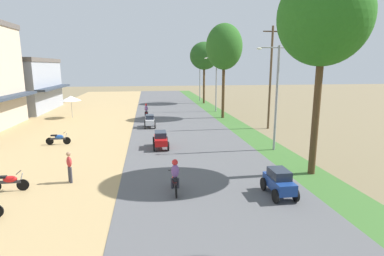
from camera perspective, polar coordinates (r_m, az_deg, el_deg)
shophouse_far at (r=46.35m, az=-30.01°, el=6.99°), size 9.56×11.85×6.90m
parked_motorbike_third at (r=16.98m, az=-31.07°, el=-8.56°), size 1.80×0.54×0.94m
parked_motorbike_fourth at (r=25.11m, az=-23.73°, el=-1.76°), size 1.80×0.54×0.94m
vendor_umbrella at (r=37.26m, az=-21.73°, el=5.19°), size 2.20×2.20×2.52m
pedestrian_on_shoulder at (r=16.71m, az=-21.99°, el=-6.52°), size 0.39×0.43×1.62m
median_tree_second at (r=17.52m, az=23.47°, el=18.41°), size 4.62×4.62×10.71m
median_tree_third at (r=34.83m, az=6.04°, el=14.85°), size 4.02×4.02×10.43m
median_tree_fourth at (r=48.57m, az=2.30°, el=13.33°), size 4.46×4.46×9.52m
streetlamp_near at (r=21.78m, az=15.62°, el=6.74°), size 3.16×0.20×7.20m
streetlamp_mid at (r=39.70m, az=4.57°, el=8.98°), size 3.16×0.20×7.02m
streetlamp_far at (r=51.91m, az=1.50°, el=9.87°), size 3.16×0.20×7.48m
utility_pole_near at (r=29.59m, az=14.49°, el=9.29°), size 1.80×0.20×9.47m
car_hatchback_blue at (r=14.60m, az=16.00°, el=-9.62°), size 1.04×2.00×1.23m
car_sedan_red at (r=22.08m, az=-5.91°, el=-2.05°), size 1.10×2.26×1.19m
car_hatchback_white at (r=29.61m, az=-7.91°, el=1.40°), size 1.04×2.00×1.23m
motorbike_foreground_rider at (r=14.31m, az=-3.22°, el=-9.14°), size 0.54×1.80×1.66m
motorbike_ahead_second at (r=35.18m, az=-8.56°, el=3.16°), size 0.54×1.80×1.66m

